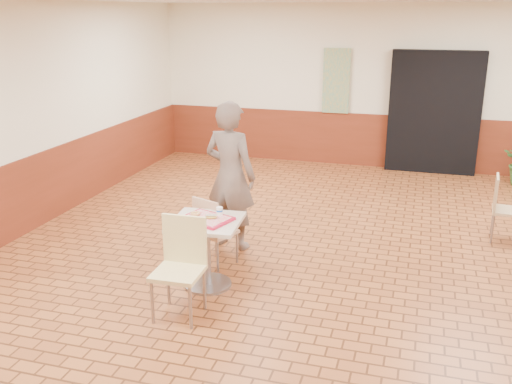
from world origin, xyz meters
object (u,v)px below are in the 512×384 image
(customer, at_px, (230,176))
(chair_second_left, at_px, (503,205))
(serving_tray, at_px, (206,219))
(chair_main_front, at_px, (181,261))
(chair_main_back, at_px, (212,228))
(main_table, at_px, (207,242))
(ring_donut, at_px, (195,214))
(long_john_donut, at_px, (211,217))
(paper_cup, at_px, (220,211))

(customer, height_order, chair_second_left, customer)
(serving_tray, bearing_deg, chair_second_left, 35.92)
(chair_main_front, relative_size, customer, 0.53)
(chair_main_front, distance_m, chair_main_back, 1.10)
(main_table, distance_m, ring_donut, 0.33)
(ring_donut, bearing_deg, chair_second_left, 34.29)
(ring_donut, bearing_deg, chair_main_front, -80.81)
(serving_tray, height_order, long_john_donut, long_john_donut)
(customer, distance_m, ring_donut, 1.08)
(chair_main_front, distance_m, long_john_donut, 0.65)
(ring_donut, xyz_separation_m, chair_second_left, (3.32, 2.26, -0.33))
(ring_donut, height_order, long_john_donut, long_john_donut)
(ring_donut, height_order, paper_cup, paper_cup)
(chair_main_front, relative_size, ring_donut, 9.31)
(chair_main_back, height_order, long_john_donut, chair_main_back)
(long_john_donut, distance_m, chair_second_left, 3.90)
(main_table, xyz_separation_m, chair_main_front, (-0.03, -0.61, 0.04))
(chair_main_back, distance_m, paper_cup, 0.56)
(chair_second_left, bearing_deg, chair_main_back, 123.56)
(chair_main_front, relative_size, chair_main_back, 1.16)
(serving_tray, distance_m, long_john_donut, 0.07)
(main_table, relative_size, serving_tray, 1.51)
(long_john_donut, xyz_separation_m, paper_cup, (0.05, 0.14, 0.03))
(chair_main_front, relative_size, paper_cup, 11.31)
(chair_main_back, distance_m, ring_donut, 0.56)
(chair_main_front, xyz_separation_m, long_john_donut, (0.09, 0.59, 0.26))
(customer, distance_m, chair_second_left, 3.53)
(paper_cup, distance_m, chair_second_left, 3.79)
(main_table, relative_size, customer, 0.41)
(serving_tray, bearing_deg, customer, 95.60)
(chair_main_front, xyz_separation_m, chair_main_back, (-0.09, 1.10, -0.08))
(chair_main_front, bearing_deg, serving_tray, 85.43)
(chair_second_left, bearing_deg, serving_tray, 130.71)
(serving_tray, height_order, paper_cup, paper_cup)
(ring_donut, distance_m, long_john_donut, 0.20)
(chair_main_front, xyz_separation_m, paper_cup, (0.14, 0.73, 0.28))
(customer, bearing_deg, chair_main_back, 100.35)
(chair_main_back, xyz_separation_m, ring_donut, (-0.01, -0.45, 0.33))
(chair_main_back, bearing_deg, customer, -68.52)
(chair_main_back, height_order, paper_cup, paper_cup)
(serving_tray, bearing_deg, chair_main_back, 104.09)
(long_john_donut, bearing_deg, chair_main_front, -98.62)
(long_john_donut, bearing_deg, ring_donut, 163.98)
(paper_cup, bearing_deg, customer, 102.32)
(customer, bearing_deg, main_table, 107.22)
(customer, distance_m, paper_cup, 1.02)
(customer, xyz_separation_m, serving_tray, (0.11, -1.11, -0.15))
(long_john_donut, relative_size, chair_second_left, 0.17)
(chair_main_back, relative_size, long_john_donut, 5.95)
(chair_main_front, xyz_separation_m, chair_second_left, (3.21, 2.91, -0.07))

